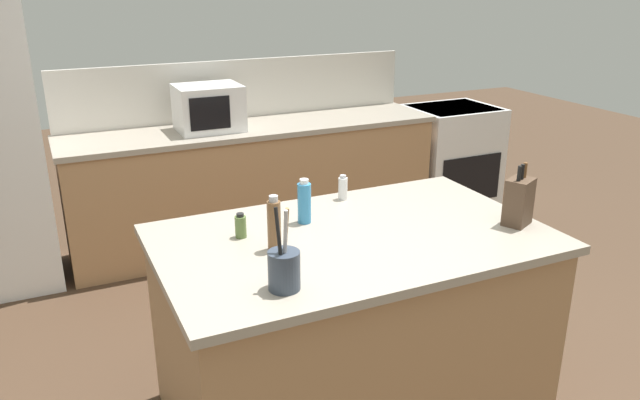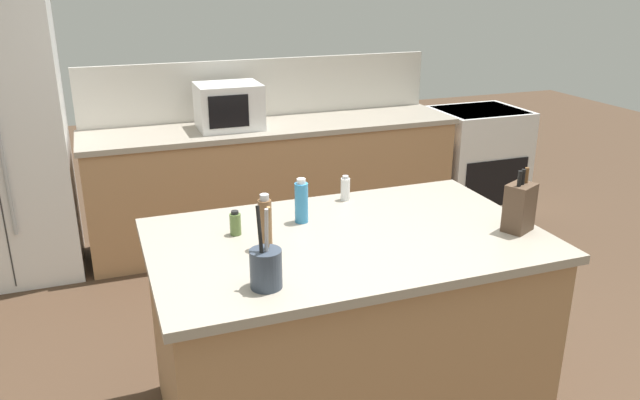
% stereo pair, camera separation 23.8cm
% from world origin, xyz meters
% --- Properties ---
extents(back_counter_run, '(2.90, 0.66, 0.94)m').
position_xyz_m(back_counter_run, '(0.30, 2.20, 0.47)').
color(back_counter_run, '#A87C54').
rests_on(back_counter_run, ground_plane).
extents(wall_backsplash, '(2.86, 0.03, 0.46)m').
position_xyz_m(wall_backsplash, '(0.30, 2.52, 1.17)').
color(wall_backsplash, beige).
rests_on(wall_backsplash, back_counter_run).
extents(kitchen_island, '(1.74, 1.07, 0.94)m').
position_xyz_m(kitchen_island, '(0.00, 0.00, 0.47)').
color(kitchen_island, '#A87C54').
rests_on(kitchen_island, ground_plane).
extents(range_oven, '(0.76, 0.65, 0.92)m').
position_xyz_m(range_oven, '(2.17, 2.20, 0.47)').
color(range_oven, white).
rests_on(range_oven, ground_plane).
extents(microwave, '(0.47, 0.39, 0.33)m').
position_xyz_m(microwave, '(-0.04, 2.20, 1.11)').
color(microwave, white).
rests_on(microwave, back_counter_run).
extents(knife_block, '(0.16, 0.15, 0.29)m').
position_xyz_m(knife_block, '(0.75, -0.21, 1.05)').
color(knife_block, '#4C3828').
rests_on(knife_block, kitchen_island).
extents(utensil_crock, '(0.12, 0.12, 0.32)m').
position_xyz_m(utensil_crock, '(-0.47, -0.34, 1.02)').
color(utensil_crock, '#333D4C').
rests_on(utensil_crock, kitchen_island).
extents(salt_shaker, '(0.05, 0.05, 0.13)m').
position_xyz_m(salt_shaker, '(0.17, 0.44, 1.00)').
color(salt_shaker, silver).
rests_on(salt_shaker, kitchen_island).
extents(dish_soap_bottle, '(0.06, 0.06, 0.21)m').
position_xyz_m(dish_soap_bottle, '(-0.14, 0.23, 1.04)').
color(dish_soap_bottle, '#3384BC').
rests_on(dish_soap_bottle, kitchen_island).
extents(pepper_grinder, '(0.06, 0.06, 0.24)m').
position_xyz_m(pepper_grinder, '(-0.37, 0.00, 1.05)').
color(pepper_grinder, brown).
rests_on(pepper_grinder, kitchen_island).
extents(spice_jar_oregano, '(0.05, 0.05, 0.11)m').
position_xyz_m(spice_jar_oregano, '(-0.46, 0.19, 0.99)').
color(spice_jar_oregano, '#567038').
rests_on(spice_jar_oregano, kitchen_island).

